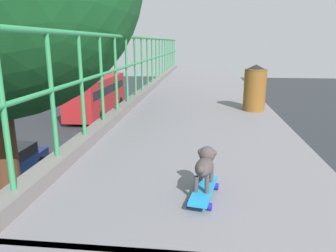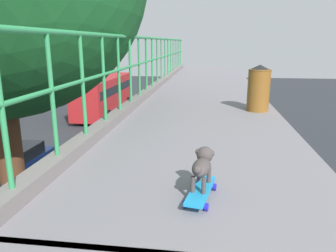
# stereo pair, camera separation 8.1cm
# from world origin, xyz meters

# --- Properties ---
(car_white_fifth) EXTENTS (1.94, 3.85, 1.45)m
(car_white_fifth) POSITION_xyz_m (-4.14, 8.35, 0.70)
(car_white_fifth) COLOR white
(car_white_fifth) RESTS_ON ground
(car_blue_sixth) EXTENTS (1.97, 4.48, 1.48)m
(car_blue_sixth) POSITION_xyz_m (-7.93, 12.51, 0.70)
(car_blue_sixth) COLOR navy
(car_blue_sixth) RESTS_ON ground
(car_yellow_cab_seventh) EXTENTS (1.90, 4.51, 1.57)m
(car_yellow_cab_seventh) POSITION_xyz_m (-4.20, 15.88, 0.68)
(car_yellow_cab_seventh) COLOR yellow
(car_yellow_cab_seventh) RESTS_ON ground
(city_bus) EXTENTS (2.66, 10.01, 3.30)m
(city_bus) POSITION_xyz_m (-8.30, 26.89, 1.87)
(city_bus) COLOR #B22022
(city_bus) RESTS_ON ground
(toy_skateboard) EXTENTS (0.26, 0.57, 0.08)m
(toy_skateboard) POSITION_xyz_m (1.18, 1.42, 5.21)
(toy_skateboard) COLOR #1F98DB
(toy_skateboard) RESTS_ON overpass_deck
(small_dog) EXTENTS (0.20, 0.40, 0.30)m
(small_dog) POSITION_xyz_m (1.18, 1.49, 5.41)
(small_dog) COLOR #4A4141
(small_dog) RESTS_ON toy_skateboard
(litter_bin) EXTENTS (0.40, 0.40, 0.83)m
(litter_bin) POSITION_xyz_m (2.08, 4.98, 5.57)
(litter_bin) COLOR brown
(litter_bin) RESTS_ON overpass_deck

